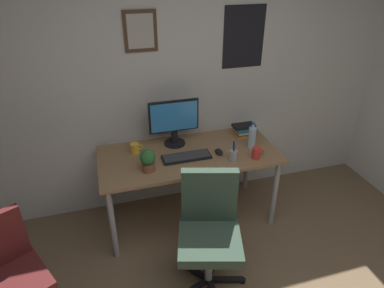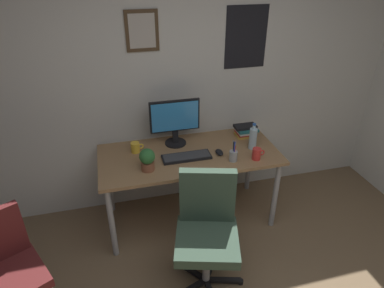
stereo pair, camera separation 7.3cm
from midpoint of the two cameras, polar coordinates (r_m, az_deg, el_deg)
The scene contains 13 objects.
wall_back at distance 3.21m, azimuth -0.88°, elevation 11.15°, with size 4.40×0.10×2.60m.
desk at distance 3.07m, azimuth 0.22°, elevation -2.82°, with size 1.61×0.73×0.74m.
office_chair at distance 2.60m, azimuth 3.39°, elevation -13.78°, with size 0.58×0.59×0.95m.
side_chair at distance 2.66m, azimuth -28.38°, elevation -17.87°, with size 0.57×0.57×0.88m.
monitor at distance 3.08m, azimuth -2.23°, elevation 3.99°, with size 0.46×0.20×0.43m.
keyboard at distance 2.96m, azimuth -0.22°, elevation -2.18°, with size 0.43×0.15×0.03m.
computer_mouse at distance 3.03m, azimuth 5.33°, elevation -1.41°, with size 0.06×0.11×0.04m.
water_bottle at distance 3.12m, azimuth 10.93°, elevation 0.98°, with size 0.07×0.07×0.25m.
coffee_mug_near at distance 2.98m, azimuth 11.59°, elevation -1.64°, with size 0.11×0.08×0.10m.
coffee_mug_far at distance 3.07m, azimuth -8.85°, elevation -0.57°, with size 0.12×0.08×0.09m.
potted_plant at distance 2.77m, azimuth -6.83°, elevation -2.53°, with size 0.13×0.13×0.19m.
pen_cup at distance 2.92m, azimuth 7.71°, elevation -1.91°, with size 0.07×0.07×0.20m.
book_stack_left at distance 3.35m, azimuth 9.69°, elevation 2.28°, with size 0.22×0.16×0.11m.
Camera 2 is at (-0.68, -0.82, 2.30)m, focal length 31.54 mm.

